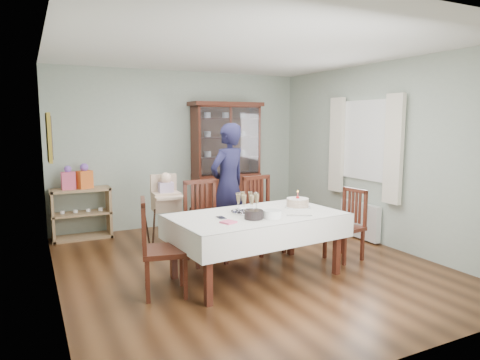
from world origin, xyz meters
TOP-DOWN VIEW (x-y plane):
  - floor at (0.00, 0.00)m, footprint 5.00×5.00m
  - room_shell at (0.00, 0.53)m, footprint 5.00×5.00m
  - dining_table at (-0.09, -0.42)m, footprint 2.09×1.32m
  - china_cabinet at (0.75, 2.26)m, footprint 1.30×0.48m
  - sideboard at (-1.75, 2.28)m, footprint 0.90×0.38m
  - picture_frame at (-2.22, 0.80)m, footprint 0.04×0.48m
  - window at (2.22, 0.30)m, footprint 0.04×1.02m
  - curtain_left at (2.16, -0.32)m, footprint 0.07×0.30m
  - curtain_right at (2.16, 0.92)m, footprint 0.07×0.30m
  - radiator at (2.16, 0.30)m, footprint 0.10×0.80m
  - chair_far_left at (-0.43, 0.35)m, footprint 0.48×0.48m
  - chair_far_right at (0.49, 0.41)m, footprint 0.52×0.52m
  - chair_end_left at (-1.24, -0.45)m, footprint 0.56×0.56m
  - chair_end_right at (1.28, -0.38)m, footprint 0.47×0.47m
  - woman at (0.18, 0.96)m, footprint 0.77×0.65m
  - high_chair at (-0.74, 1.04)m, footprint 0.53×0.53m
  - champagne_tray at (-0.15, -0.31)m, footprint 0.39×0.39m
  - birthday_cake at (0.55, -0.33)m, footprint 0.32×0.32m
  - plate_stack_dark at (-0.24, -0.63)m, footprint 0.24×0.24m
  - plate_stack_white at (-0.03, -0.69)m, footprint 0.25×0.25m
  - napkin_stack at (-0.57, -0.68)m, footprint 0.18×0.18m
  - cutlery at (-0.59, -0.43)m, footprint 0.11×0.16m
  - cake_knife at (0.30, -0.73)m, footprint 0.27×0.17m
  - gift_bag_pink at (-1.92, 2.26)m, footprint 0.20×0.14m
  - gift_bag_orange at (-1.68, 2.26)m, footprint 0.25×0.22m

SIDE VIEW (x-z plane):
  - floor at x=0.00m, z-range 0.00..0.00m
  - chair_end_right at x=1.28m, z-range -0.19..0.75m
  - radiator at x=2.16m, z-range 0.02..0.57m
  - chair_end_left at x=-1.24m, z-range -0.21..0.83m
  - chair_far_right at x=0.49m, z-range -0.21..0.85m
  - chair_far_left at x=-0.43m, z-range -0.22..0.85m
  - dining_table at x=-0.09m, z-range 0.00..0.76m
  - sideboard at x=-1.75m, z-range 0.00..0.80m
  - high_chair at x=-0.74m, z-range -0.12..1.01m
  - cutlery at x=-0.59m, z-range 0.76..0.77m
  - cake_knife at x=0.30m, z-range 0.76..0.77m
  - napkin_stack at x=-0.57m, z-range 0.76..0.78m
  - plate_stack_white at x=-0.03m, z-range 0.76..0.85m
  - plate_stack_dark at x=-0.24m, z-range 0.76..0.86m
  - birthday_cake at x=0.55m, z-range 0.71..0.93m
  - champagne_tray at x=-0.15m, z-range 0.72..0.95m
  - woman at x=0.18m, z-range 0.00..1.81m
  - gift_bag_pink at x=-1.92m, z-range 0.78..1.15m
  - gift_bag_orange at x=-1.68m, z-range 0.78..1.17m
  - china_cabinet at x=0.75m, z-range 0.04..2.21m
  - curtain_left at x=2.16m, z-range 0.67..2.23m
  - curtain_right at x=2.16m, z-range 0.67..2.23m
  - window at x=2.22m, z-range 0.94..2.16m
  - picture_frame at x=-2.22m, z-range 1.36..1.94m
  - room_shell at x=0.00m, z-range -0.80..4.20m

